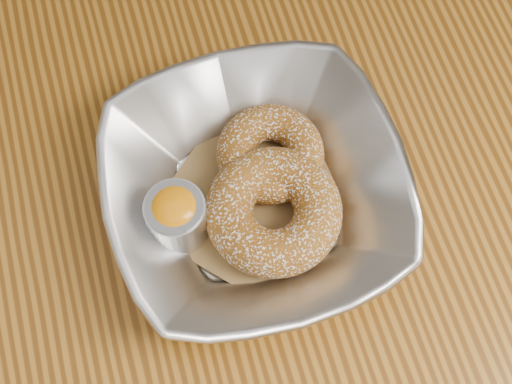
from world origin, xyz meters
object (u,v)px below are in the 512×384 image
object	(u,v)px
table	(146,280)
ramekin	(177,216)
serving_bowl	(256,192)
donut_back	(270,154)
donut_front	(273,211)

from	to	relation	value
table	ramekin	distance (m)	0.14
serving_bowl	donut_back	world-z (taller)	serving_bowl
donut_back	table	bearing A→B (deg)	-163.51
serving_bowl	donut_front	distance (m)	0.02
donut_back	ramekin	xyz separation A→B (m)	(-0.09, -0.04, 0.01)
table	donut_back	world-z (taller)	donut_back
serving_bowl	donut_front	world-z (taller)	serving_bowl
donut_back	ramekin	world-z (taller)	ramekin
table	serving_bowl	world-z (taller)	serving_bowl
serving_bowl	ramekin	world-z (taller)	ramekin
table	donut_front	xyz separation A→B (m)	(0.12, -0.01, 0.13)
serving_bowl	donut_back	xyz separation A→B (m)	(0.02, 0.03, -0.00)
ramekin	donut_back	bearing A→B (deg)	22.60
table	ramekin	xyz separation A→B (m)	(0.05, 0.00, 0.14)
table	donut_back	size ratio (longest dim) A/B	13.03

